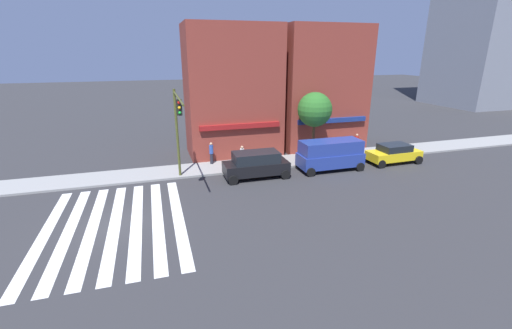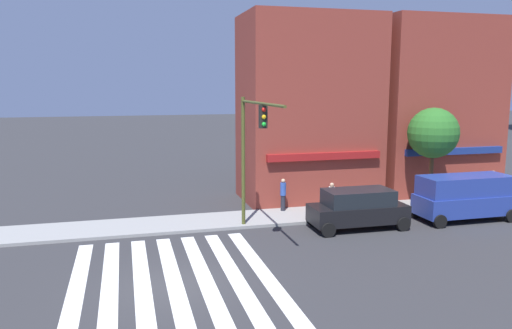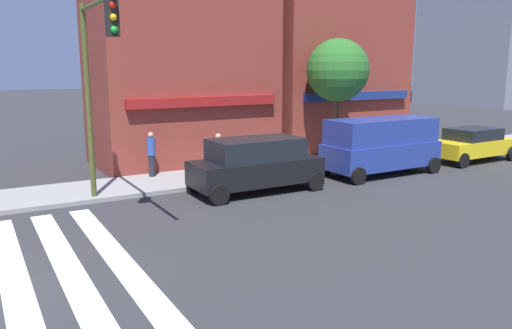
{
  "view_description": "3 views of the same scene",
  "coord_description": "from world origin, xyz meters",
  "px_view_note": "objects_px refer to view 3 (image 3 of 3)",
  "views": [
    {
      "loc": [
        2.47,
        -17.85,
        8.82
      ],
      "look_at": [
        9.35,
        4.7,
        1.0
      ],
      "focal_mm": 24.0,
      "sensor_mm": 36.0,
      "label": 1
    },
    {
      "loc": [
        -1.51,
        -16.84,
        6.96
      ],
      "look_at": [
        4.03,
        4.0,
        3.5
      ],
      "focal_mm": 35.0,
      "sensor_mm": 36.0,
      "label": 2
    },
    {
      "loc": [
        0.58,
        -10.42,
        4.41
      ],
      "look_at": [
        9.35,
        4.7,
        1.0
      ],
      "focal_mm": 35.0,
      "sensor_mm": 36.0,
      "label": 3
    }
  ],
  "objects_px": {
    "van_blue": "(381,144)",
    "pedestrian_white_shirt": "(218,155)",
    "pedestrian_blue_shirt": "(151,153)",
    "pedestrian_red_jacket": "(400,134)",
    "sedan_yellow": "(472,144)",
    "traffic_signal": "(97,65)",
    "street_tree": "(338,71)",
    "suv_black": "(256,164)"
  },
  "relations": [
    {
      "from": "traffic_signal",
      "to": "sedan_yellow",
      "type": "relative_size",
      "value": 1.46
    },
    {
      "from": "pedestrian_white_shirt",
      "to": "pedestrian_red_jacket",
      "type": "distance_m",
      "value": 10.79
    },
    {
      "from": "traffic_signal",
      "to": "street_tree",
      "type": "relative_size",
      "value": 1.17
    },
    {
      "from": "suv_black",
      "to": "pedestrian_red_jacket",
      "type": "distance_m",
      "value": 10.66
    },
    {
      "from": "sedan_yellow",
      "to": "pedestrian_blue_shirt",
      "type": "bearing_deg",
      "value": 163.96
    },
    {
      "from": "van_blue",
      "to": "pedestrian_white_shirt",
      "type": "relative_size",
      "value": 2.83
    },
    {
      "from": "traffic_signal",
      "to": "van_blue",
      "type": "relative_size",
      "value": 1.3
    },
    {
      "from": "pedestrian_blue_shirt",
      "to": "pedestrian_red_jacket",
      "type": "relative_size",
      "value": 1.0
    },
    {
      "from": "van_blue",
      "to": "street_tree",
      "type": "relative_size",
      "value": 0.9
    },
    {
      "from": "traffic_signal",
      "to": "pedestrian_blue_shirt",
      "type": "xyz_separation_m",
      "value": [
        2.7,
        3.61,
        -3.4
      ]
    },
    {
      "from": "traffic_signal",
      "to": "pedestrian_white_shirt",
      "type": "bearing_deg",
      "value": 21.53
    },
    {
      "from": "traffic_signal",
      "to": "street_tree",
      "type": "bearing_deg",
      "value": 13.46
    },
    {
      "from": "traffic_signal",
      "to": "street_tree",
      "type": "distance_m",
      "value": 11.53
    },
    {
      "from": "traffic_signal",
      "to": "pedestrian_blue_shirt",
      "type": "height_order",
      "value": "traffic_signal"
    },
    {
      "from": "traffic_signal",
      "to": "pedestrian_white_shirt",
      "type": "height_order",
      "value": "traffic_signal"
    },
    {
      "from": "suv_black",
      "to": "pedestrian_red_jacket",
      "type": "bearing_deg",
      "value": 16.84
    },
    {
      "from": "suv_black",
      "to": "pedestrian_white_shirt",
      "type": "bearing_deg",
      "value": 104.82
    },
    {
      "from": "sedan_yellow",
      "to": "suv_black",
      "type": "bearing_deg",
      "value": 178.33
    },
    {
      "from": "street_tree",
      "to": "pedestrian_red_jacket",
      "type": "bearing_deg",
      "value": 2.37
    },
    {
      "from": "pedestrian_red_jacket",
      "to": "traffic_signal",
      "type": "bearing_deg",
      "value": 109.26
    },
    {
      "from": "traffic_signal",
      "to": "suv_black",
      "type": "distance_m",
      "value": 6.34
    },
    {
      "from": "pedestrian_blue_shirt",
      "to": "pedestrian_red_jacket",
      "type": "height_order",
      "value": "same"
    },
    {
      "from": "traffic_signal",
      "to": "suv_black",
      "type": "height_order",
      "value": "traffic_signal"
    },
    {
      "from": "pedestrian_blue_shirt",
      "to": "street_tree",
      "type": "distance_m",
      "value": 9.13
    },
    {
      "from": "suv_black",
      "to": "pedestrian_blue_shirt",
      "type": "relative_size",
      "value": 2.67
    },
    {
      "from": "pedestrian_blue_shirt",
      "to": "pedestrian_white_shirt",
      "type": "bearing_deg",
      "value": 36.1
    },
    {
      "from": "pedestrian_white_shirt",
      "to": "suv_black",
      "type": "bearing_deg",
      "value": -160.55
    },
    {
      "from": "pedestrian_white_shirt",
      "to": "street_tree",
      "type": "distance_m",
      "value": 7.19
    },
    {
      "from": "van_blue",
      "to": "street_tree",
      "type": "distance_m",
      "value": 4.09
    },
    {
      "from": "traffic_signal",
      "to": "sedan_yellow",
      "type": "xyz_separation_m",
      "value": [
        17.23,
        -0.12,
        -3.64
      ]
    },
    {
      "from": "sedan_yellow",
      "to": "pedestrian_white_shirt",
      "type": "distance_m",
      "value": 12.58
    },
    {
      "from": "pedestrian_white_shirt",
      "to": "street_tree",
      "type": "height_order",
      "value": "street_tree"
    },
    {
      "from": "suv_black",
      "to": "sedan_yellow",
      "type": "xyz_separation_m",
      "value": [
        11.91,
        -0.0,
        -0.19
      ]
    },
    {
      "from": "pedestrian_white_shirt",
      "to": "sedan_yellow",
      "type": "bearing_deg",
      "value": -93.98
    },
    {
      "from": "pedestrian_blue_shirt",
      "to": "street_tree",
      "type": "relative_size",
      "value": 0.32
    },
    {
      "from": "van_blue",
      "to": "pedestrian_blue_shirt",
      "type": "distance_m",
      "value": 9.41
    },
    {
      "from": "sedan_yellow",
      "to": "traffic_signal",
      "type": "bearing_deg",
      "value": 177.95
    },
    {
      "from": "van_blue",
      "to": "sedan_yellow",
      "type": "bearing_deg",
      "value": 0.26
    },
    {
      "from": "suv_black",
      "to": "street_tree",
      "type": "xyz_separation_m",
      "value": [
        5.89,
        2.8,
        3.23
      ]
    },
    {
      "from": "sedan_yellow",
      "to": "pedestrian_blue_shirt",
      "type": "distance_m",
      "value": 15.0
    },
    {
      "from": "suv_black",
      "to": "sedan_yellow",
      "type": "relative_size",
      "value": 1.06
    },
    {
      "from": "pedestrian_blue_shirt",
      "to": "pedestrian_white_shirt",
      "type": "height_order",
      "value": "same"
    }
  ]
}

